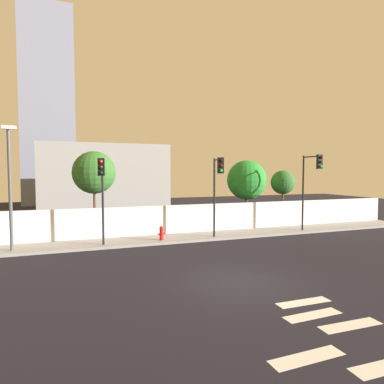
# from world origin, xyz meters

# --- Properties ---
(ground_plane) EXTENTS (80.00, 80.00, 0.00)m
(ground_plane) POSITION_xyz_m (0.00, 0.00, 0.00)
(ground_plane) COLOR black
(sidewalk) EXTENTS (36.00, 2.40, 0.15)m
(sidewalk) POSITION_xyz_m (0.00, 8.20, 0.07)
(sidewalk) COLOR gray
(sidewalk) RESTS_ON ground
(perimeter_wall) EXTENTS (36.00, 0.18, 1.80)m
(perimeter_wall) POSITION_xyz_m (0.00, 9.49, 1.05)
(perimeter_wall) COLOR silver
(perimeter_wall) RESTS_ON sidewalk
(crosswalk_marking) EXTENTS (3.91, 3.88, 0.01)m
(crosswalk_marking) POSITION_xyz_m (0.48, -4.10, 0.00)
(crosswalk_marking) COLOR silver
(crosswalk_marking) RESTS_ON ground
(traffic_light_left) EXTENTS (0.34, 1.81, 5.01)m
(traffic_light_left) POSITION_xyz_m (8.96, 6.74, 3.81)
(traffic_light_left) COLOR black
(traffic_light_left) RESTS_ON sidewalk
(traffic_light_center) EXTENTS (0.37, 1.10, 4.61)m
(traffic_light_center) POSITION_xyz_m (-4.14, 7.09, 3.51)
(traffic_light_center) COLOR black
(traffic_light_center) RESTS_ON sidewalk
(traffic_light_right) EXTENTS (0.43, 1.52, 4.73)m
(traffic_light_right) POSITION_xyz_m (2.36, 6.87, 3.61)
(traffic_light_right) COLOR black
(traffic_light_right) RESTS_ON sidewalk
(street_lamp_curbside) EXTENTS (0.69, 1.95, 6.03)m
(street_lamp_curbside) POSITION_xyz_m (-8.43, 7.47, 3.77)
(street_lamp_curbside) COLOR #4C4C51
(street_lamp_curbside) RESTS_ON sidewalk
(fire_hydrant) EXTENTS (0.44, 0.26, 0.81)m
(fire_hydrant) POSITION_xyz_m (-0.82, 7.63, 0.59)
(fire_hydrant) COLOR red
(fire_hydrant) RESTS_ON sidewalk
(roadside_tree_leftmost) EXTENTS (2.63, 2.63, 5.35)m
(roadside_tree_leftmost) POSITION_xyz_m (-4.29, 10.60, 4.02)
(roadside_tree_leftmost) COLOR brown
(roadside_tree_leftmost) RESTS_ON ground
(roadside_tree_midleft) EXTENTS (2.87, 2.87, 4.93)m
(roadside_tree_midleft) POSITION_xyz_m (6.41, 10.60, 3.48)
(roadside_tree_midleft) COLOR brown
(roadside_tree_midleft) RESTS_ON ground
(roadside_tree_midright) EXTENTS (1.82, 1.82, 4.20)m
(roadside_tree_midright) POSITION_xyz_m (9.55, 10.60, 3.27)
(roadside_tree_midright) COLOR brown
(roadside_tree_midright) RESTS_ON ground
(low_building_distant) EXTENTS (12.04, 6.00, 6.76)m
(low_building_distant) POSITION_xyz_m (-2.47, 23.49, 3.38)
(low_building_distant) COLOR #999999
(low_building_distant) RESTS_ON ground
(tower_on_skyline) EXTENTS (6.30, 5.00, 24.49)m
(tower_on_skyline) POSITION_xyz_m (-8.06, 35.49, 12.24)
(tower_on_skyline) COLOR gray
(tower_on_skyline) RESTS_ON ground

